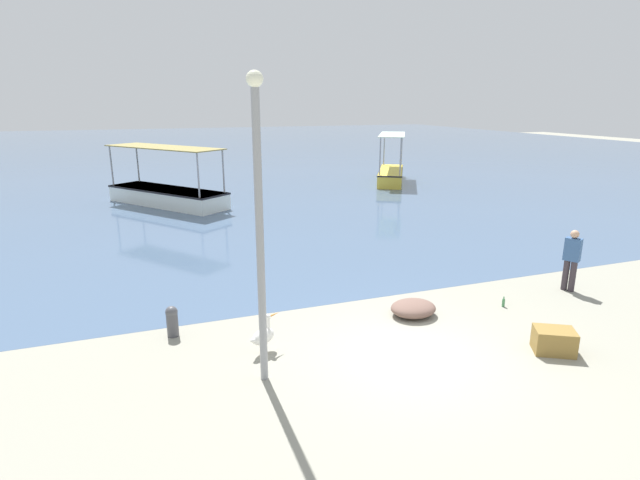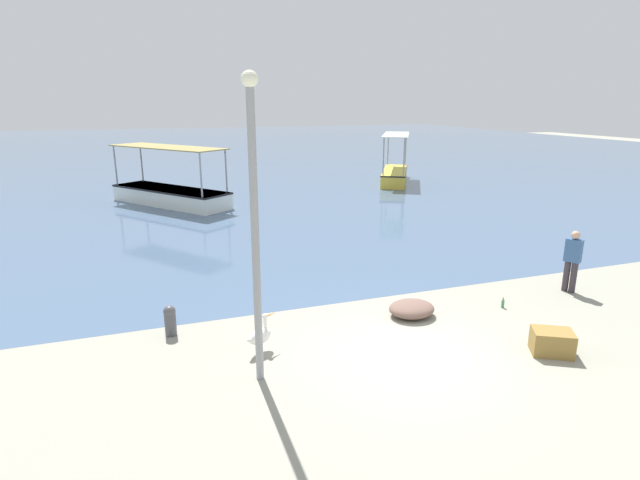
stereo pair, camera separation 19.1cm
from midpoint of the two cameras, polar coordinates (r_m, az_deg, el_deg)
ground at (r=10.52m, az=10.48°, el=-12.88°), size 120.00×120.00×0.00m
harbor_water at (r=56.38m, az=-14.53°, el=10.02°), size 110.00×90.00×0.00m
fishing_boat_outer at (r=25.88m, az=-16.52°, el=5.16°), size 5.55×6.53×2.85m
fishing_boat_far_left at (r=32.19m, az=8.69°, el=7.56°), size 4.07×5.64×3.00m
pelican at (r=10.38m, az=-6.35°, el=-10.77°), size 0.74×0.52×0.80m
lamp_post at (r=8.52m, az=-6.86°, el=2.66°), size 0.28×0.28×5.44m
mooring_bollard at (r=11.47m, az=-16.30°, el=-8.70°), size 0.26×0.26×0.70m
fisherman_standing at (r=14.91m, az=27.20°, el=-2.00°), size 0.38×0.46×1.69m
net_pile at (r=12.23m, az=10.88°, el=-7.73°), size 1.11×0.94×0.37m
cargo_crate at (r=11.38m, az=25.43°, el=-10.51°), size 0.95×0.87×0.50m
glass_bottle at (r=13.35m, az=20.55°, el=-6.82°), size 0.07×0.07×0.27m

